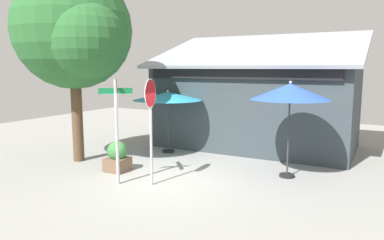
{
  "coord_description": "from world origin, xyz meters",
  "views": [
    {
      "loc": [
        5.35,
        -8.29,
        3.17
      ],
      "look_at": [
        0.21,
        1.2,
        1.6
      ],
      "focal_mm": 33.71,
      "sensor_mm": 36.0,
      "label": 1
    }
  ],
  "objects_px": {
    "street_sign_post": "(116,120)",
    "sidewalk_planter": "(117,157)",
    "patio_umbrella_teal_left": "(168,96)",
    "shade_tree": "(76,32)",
    "stop_sign": "(151,111)",
    "patio_umbrella_royal_blue_center": "(290,92)"
  },
  "relations": [
    {
      "from": "patio_umbrella_teal_left",
      "to": "patio_umbrella_royal_blue_center",
      "type": "relative_size",
      "value": 0.92
    },
    {
      "from": "street_sign_post",
      "to": "sidewalk_planter",
      "type": "height_order",
      "value": "street_sign_post"
    },
    {
      "from": "patio_umbrella_teal_left",
      "to": "sidewalk_planter",
      "type": "xyz_separation_m",
      "value": [
        -0.04,
        -2.86,
        -1.66
      ]
    },
    {
      "from": "shade_tree",
      "to": "patio_umbrella_teal_left",
      "type": "bearing_deg",
      "value": 54.58
    },
    {
      "from": "street_sign_post",
      "to": "shade_tree",
      "type": "distance_m",
      "value": 3.85
    },
    {
      "from": "stop_sign",
      "to": "patio_umbrella_royal_blue_center",
      "type": "relative_size",
      "value": 1.03
    },
    {
      "from": "street_sign_post",
      "to": "shade_tree",
      "type": "height_order",
      "value": "shade_tree"
    },
    {
      "from": "street_sign_post",
      "to": "stop_sign",
      "type": "xyz_separation_m",
      "value": [
        0.85,
        0.39,
        0.24
      ]
    },
    {
      "from": "stop_sign",
      "to": "shade_tree",
      "type": "relative_size",
      "value": 0.46
    },
    {
      "from": "patio_umbrella_royal_blue_center",
      "to": "shade_tree",
      "type": "xyz_separation_m",
      "value": [
        -6.57,
        -1.61,
        1.82
      ]
    },
    {
      "from": "sidewalk_planter",
      "to": "street_sign_post",
      "type": "bearing_deg",
      "value": -49.3
    },
    {
      "from": "street_sign_post",
      "to": "patio_umbrella_teal_left",
      "type": "height_order",
      "value": "street_sign_post"
    },
    {
      "from": "street_sign_post",
      "to": "patio_umbrella_teal_left",
      "type": "xyz_separation_m",
      "value": [
        -0.79,
        3.84,
        0.33
      ]
    },
    {
      "from": "street_sign_post",
      "to": "patio_umbrella_royal_blue_center",
      "type": "distance_m",
      "value": 4.91
    },
    {
      "from": "street_sign_post",
      "to": "sidewalk_planter",
      "type": "distance_m",
      "value": 1.85
    },
    {
      "from": "street_sign_post",
      "to": "shade_tree",
      "type": "bearing_deg",
      "value": 154.8
    },
    {
      "from": "patio_umbrella_royal_blue_center",
      "to": "shade_tree",
      "type": "distance_m",
      "value": 7.0
    },
    {
      "from": "stop_sign",
      "to": "shade_tree",
      "type": "height_order",
      "value": "shade_tree"
    },
    {
      "from": "shade_tree",
      "to": "sidewalk_planter",
      "type": "height_order",
      "value": "shade_tree"
    },
    {
      "from": "stop_sign",
      "to": "shade_tree",
      "type": "xyz_separation_m",
      "value": [
        -3.49,
        0.86,
        2.28
      ]
    },
    {
      "from": "stop_sign",
      "to": "patio_umbrella_teal_left",
      "type": "height_order",
      "value": "stop_sign"
    },
    {
      "from": "patio_umbrella_teal_left",
      "to": "patio_umbrella_royal_blue_center",
      "type": "distance_m",
      "value": 4.84
    }
  ]
}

